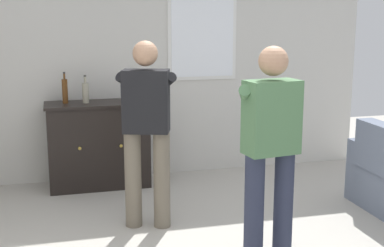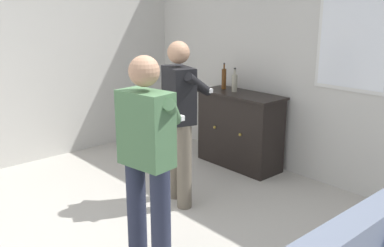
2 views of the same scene
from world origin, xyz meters
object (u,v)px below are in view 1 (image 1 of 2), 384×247
at_px(bottle_liquor_amber, 86,92).
at_px(person_standing_left, 147,125).
at_px(bottle_wine_green, 65,91).
at_px(sideboard_cabinet, 99,145).
at_px(person_standing_right, 270,146).

distance_m(bottle_liquor_amber, person_standing_left, 1.35).
bearing_deg(bottle_liquor_amber, bottle_wine_green, 172.01).
height_order(sideboard_cabinet, person_standing_right, person_standing_right).
height_order(bottle_liquor_amber, person_standing_right, person_standing_right).
relative_size(bottle_liquor_amber, person_standing_right, 0.18).
bearing_deg(bottle_liquor_amber, person_standing_left, -70.64).
bearing_deg(sideboard_cabinet, bottle_wine_green, 173.16).
xyz_separation_m(sideboard_cabinet, person_standing_left, (0.33, -1.26, 0.46)).
xyz_separation_m(bottle_wine_green, bottle_liquor_amber, (0.22, -0.03, -0.02)).
xyz_separation_m(sideboard_cabinet, person_standing_right, (1.10, -2.21, 0.46)).
distance_m(bottle_wine_green, bottle_liquor_amber, 0.22).
xyz_separation_m(bottle_wine_green, person_standing_right, (1.43, -2.25, -0.15)).
relative_size(sideboard_cabinet, person_standing_right, 0.67).
relative_size(bottle_liquor_amber, person_standing_left, 0.18).
relative_size(bottle_wine_green, person_standing_right, 0.20).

